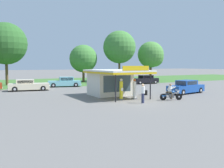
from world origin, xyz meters
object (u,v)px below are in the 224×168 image
Objects in this scene: bystander_standing_back_lot at (143,93)px; featured_classic_sedan at (186,87)px; parked_car_back_row_right at (114,82)px; spare_tire_stack at (145,93)px; gas_pump_offside at (134,90)px; motorcycle_with_rider at (171,93)px; parked_car_back_row_far_right at (28,85)px; gas_pump_nearside at (121,90)px; parked_car_second_row_spare at (65,82)px; parked_car_back_row_far_left at (145,80)px.

featured_classic_sedan is at bearing 22.93° from bystander_standing_back_lot.
parked_car_back_row_right is at bearing 70.23° from bystander_standing_back_lot.
parked_car_back_row_right is (-3.06, 12.22, -0.02)m from featured_classic_sedan.
featured_classic_sedan reaches higher than parked_car_back_row_right.
spare_tire_stack is (-2.13, -11.18, -0.43)m from parked_car_back_row_right.
gas_pump_offside reaches higher than parked_car_back_row_right.
featured_classic_sedan is (7.93, 1.05, -0.20)m from gas_pump_offside.
parked_car_back_row_far_right is at bearing 124.18° from motorcycle_with_rider.
gas_pump_offside is at bearing -142.74° from spare_tire_stack.
gas_pump_offside is (1.52, -0.00, -0.03)m from gas_pump_nearside.
spare_tire_stack is (0.19, 4.50, -0.38)m from motorcycle_with_rider.
gas_pump_offside is 8.00m from featured_classic_sedan.
featured_classic_sedan is 5.31m from spare_tire_stack.
parked_car_back_row_far_right reaches higher than spare_tire_stack.
motorcycle_with_rider is at bearing 4.24° from bystander_standing_back_lot.
parked_car_second_row_spare is 19.14m from bystander_standing_back_lot.
featured_classic_sedan is 9.26× the size of spare_tire_stack.
parked_car_back_row_far_left is at bearing 72.56° from featured_classic_sedan.
featured_classic_sedan reaches higher than spare_tire_stack.
gas_pump_offside is 0.93× the size of motorcycle_with_rider.
motorcycle_with_rider reaches higher than spare_tire_stack.
parked_car_back_row_far_right is (-12.83, -0.21, -0.02)m from parked_car_back_row_right.
gas_pump_nearside reaches higher than parked_car_back_row_far_left.
parked_car_back_row_far_right is (-20.49, -2.65, -0.03)m from parked_car_back_row_far_left.
parked_car_second_row_spare is 14.56m from parked_car_back_row_far_left.
bystander_standing_back_lot is (0.66, -2.67, -0.04)m from gas_pump_nearside.
gas_pump_nearside is at bearing -131.82° from parked_car_back_row_far_left.
parked_car_back_row_right is at bearing 104.04° from featured_classic_sedan.
parked_car_second_row_spare is at bearing 29.59° from parked_car_back_row_far_right.
gas_pump_nearside is at bearing -153.94° from spare_tire_stack.
parked_car_back_row_far_left is at bearing -2.87° from parked_car_second_row_spare.
parked_car_back_row_right is at bearing 81.57° from motorcycle_with_rider.
spare_tire_stack is (3.59, 4.75, -0.63)m from bystander_standing_back_lot.
spare_tire_stack is at bearing 26.06° from gas_pump_nearside.
gas_pump_offside reaches higher than parked_car_back_row_far_right.
spare_tire_stack is (4.74, -14.35, -0.42)m from parked_car_second_row_spare.
parked_car_back_row_right is at bearing 79.20° from spare_tire_stack.
parked_car_back_row_far_left is 2.93× the size of bystander_standing_back_lot.
parked_car_back_row_far_left is (7.66, 2.44, 0.01)m from parked_car_back_row_right.
gas_pump_nearside is 0.38× the size of parked_car_back_row_far_right.
parked_car_back_row_right is 12.83m from parked_car_back_row_far_right.
motorcycle_with_rider reaches higher than parked_car_back_row_far_left.
parked_car_second_row_spare is 0.98× the size of parked_car_back_row_far_right.
gas_pump_nearside reaches higher than parked_car_second_row_spare.
motorcycle_with_rider is at bearing -55.82° from parked_car_back_row_far_right.
bystander_standing_back_lot is (-13.39, -18.37, 0.20)m from parked_car_back_row_far_left.
parked_car_second_row_spare is at bearing 96.96° from gas_pump_offside.
motorcycle_with_rider is 20.69m from parked_car_back_row_far_left.
gas_pump_nearside is at bearing 149.28° from motorcycle_with_rider.
motorcycle_with_rider is 3.59× the size of spare_tire_stack.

